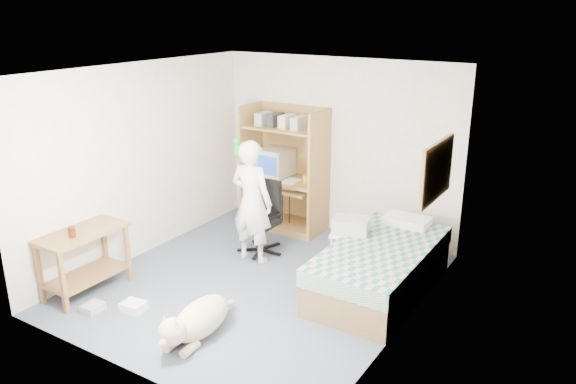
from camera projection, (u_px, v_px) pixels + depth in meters
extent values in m
plane|color=#404957|center=(258.00, 283.00, 6.69)|extent=(4.00, 4.00, 0.00)
cube|color=beige|center=(337.00, 147.00, 7.91)|extent=(3.60, 0.02, 2.50)
cube|color=beige|center=(409.00, 213.00, 5.39)|extent=(0.02, 4.00, 2.50)
cube|color=beige|center=(141.00, 161.00, 7.21)|extent=(0.02, 4.00, 2.50)
cube|color=white|center=(253.00, 70.00, 5.91)|extent=(3.60, 4.00, 0.02)
cube|color=olive|center=(252.00, 163.00, 8.42)|extent=(0.04, 0.60, 1.80)
cube|color=olive|center=(319.00, 175.00, 7.84)|extent=(0.04, 0.60, 1.80)
cube|color=olive|center=(295.00, 164.00, 8.36)|extent=(1.20, 0.02, 1.80)
cube|color=olive|center=(284.00, 180.00, 8.18)|extent=(1.12, 0.60, 0.04)
cube|color=olive|center=(281.00, 187.00, 8.15)|extent=(1.00, 0.50, 0.03)
cube|color=olive|center=(284.00, 128.00, 7.94)|extent=(1.12, 0.55, 0.03)
cube|color=olive|center=(284.00, 223.00, 8.40)|extent=(1.12, 0.60, 0.10)
cube|color=brown|center=(379.00, 277.00, 6.47)|extent=(1.00, 2.00, 0.36)
cube|color=#2D7578|center=(381.00, 254.00, 6.38)|extent=(1.02, 2.02, 0.20)
cube|color=white|center=(407.00, 221.00, 6.98)|extent=(0.55, 0.35, 0.12)
cube|color=brown|center=(82.00, 233.00, 6.28)|extent=(0.50, 1.00, 0.04)
cube|color=brown|center=(40.00, 275.00, 6.14)|extent=(0.05, 0.05, 0.70)
cube|color=brown|center=(63.00, 284.00, 5.94)|extent=(0.05, 0.05, 0.70)
cube|color=brown|center=(105.00, 246.00, 6.86)|extent=(0.05, 0.05, 0.70)
cube|color=brown|center=(128.00, 254.00, 6.66)|extent=(0.05, 0.05, 0.70)
cube|color=brown|center=(87.00, 276.00, 6.45)|extent=(0.46, 0.92, 0.03)
cube|color=olive|center=(437.00, 171.00, 6.07)|extent=(0.03, 0.90, 0.60)
cube|color=brown|center=(439.00, 143.00, 5.97)|extent=(0.04, 0.94, 0.04)
cube|color=brown|center=(435.00, 198.00, 6.17)|extent=(0.04, 0.94, 0.04)
cylinder|color=black|center=(261.00, 249.00, 7.54)|extent=(0.54, 0.54, 0.05)
cylinder|color=black|center=(261.00, 238.00, 7.48)|extent=(0.05, 0.05, 0.36)
cube|color=black|center=(260.00, 223.00, 7.42)|extent=(0.42, 0.42, 0.07)
cube|color=black|center=(269.00, 197.00, 7.49)|extent=(0.38, 0.06, 0.50)
cube|color=black|center=(246.00, 210.00, 7.49)|extent=(0.04, 0.27, 0.04)
cube|color=black|center=(274.00, 216.00, 7.26)|extent=(0.04, 0.27, 0.04)
imported|color=white|center=(252.00, 202.00, 7.07)|extent=(0.59, 0.39, 1.60)
ellipsoid|color=#15911A|center=(239.00, 150.00, 6.99)|extent=(0.12, 0.12, 0.19)
sphere|color=#15911A|center=(237.00, 141.00, 6.92)|extent=(0.08, 0.08, 0.08)
cone|color=#E34414|center=(235.00, 142.00, 6.89)|extent=(0.03, 0.04, 0.03)
cylinder|color=#15911A|center=(241.00, 157.00, 7.06)|extent=(0.03, 0.13, 0.11)
ellipsoid|color=#CBAC88|center=(201.00, 318.00, 5.62)|extent=(0.43, 0.82, 0.36)
sphere|color=#CBAC88|center=(173.00, 332.00, 5.22)|extent=(0.27, 0.27, 0.27)
cone|color=#CBAC88|center=(164.00, 320.00, 5.19)|extent=(0.08, 0.08, 0.10)
cone|color=#CBAC88|center=(176.00, 323.00, 5.13)|extent=(0.08, 0.08, 0.10)
ellipsoid|color=#CBAC88|center=(165.00, 342.00, 5.14)|extent=(0.10, 0.15, 0.09)
cylinder|color=#CBAC88|center=(225.00, 305.00, 5.99)|extent=(0.08, 0.26, 0.13)
cube|color=white|center=(351.00, 234.00, 6.76)|extent=(0.54, 0.47, 0.04)
cube|color=white|center=(350.00, 264.00, 6.89)|extent=(0.49, 0.43, 0.03)
cylinder|color=white|center=(329.00, 255.00, 6.82)|extent=(0.03, 0.03, 0.54)
cylinder|color=white|center=(360.00, 263.00, 6.62)|extent=(0.03, 0.03, 0.54)
cylinder|color=white|center=(341.00, 246.00, 7.08)|extent=(0.03, 0.03, 0.54)
cylinder|color=white|center=(371.00, 253.00, 6.87)|extent=(0.03, 0.03, 0.54)
cube|color=#ABABA6|center=(351.00, 225.00, 6.73)|extent=(0.49, 0.42, 0.18)
cube|color=beige|center=(276.00, 162.00, 8.24)|extent=(0.45, 0.47, 0.40)
cube|color=navy|center=(267.00, 165.00, 8.07)|extent=(0.34, 0.04, 0.27)
cube|color=beige|center=(282.00, 187.00, 8.09)|extent=(0.46, 0.20, 0.03)
cylinder|color=gold|center=(306.00, 179.00, 7.92)|extent=(0.08, 0.08, 0.12)
cylinder|color=#3E190A|center=(72.00, 232.00, 6.10)|extent=(0.08, 0.08, 0.12)
cube|color=white|center=(134.00, 306.00, 6.08)|extent=(0.27, 0.23, 0.10)
cube|color=#ADADA8|center=(93.00, 307.00, 6.08)|extent=(0.19, 0.23, 0.08)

